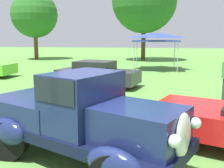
# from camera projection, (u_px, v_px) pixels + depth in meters

# --- Properties ---
(ground_plane) EXTENTS (120.00, 120.00, 0.00)m
(ground_plane) POSITION_uv_depth(u_px,v_px,m) (82.00, 164.00, 4.88)
(ground_plane) COLOR #568C3D
(feature_pickup_truck) EXTENTS (4.28, 3.07, 1.70)m
(feature_pickup_truck) POSITION_uv_depth(u_px,v_px,m) (80.00, 117.00, 4.85)
(feature_pickup_truck) COLOR black
(feature_pickup_truck) RESTS_ON ground_plane
(show_car_charcoal) EXTENTS (4.18, 2.49, 1.22)m
(show_car_charcoal) POSITION_uv_depth(u_px,v_px,m) (97.00, 74.00, 12.62)
(show_car_charcoal) COLOR #28282D
(show_car_charcoal) RESTS_ON ground_plane
(canopy_tent_left_field) EXTENTS (3.26, 3.26, 2.71)m
(canopy_tent_left_field) POSITION_uv_depth(u_px,v_px,m) (156.00, 36.00, 19.05)
(canopy_tent_left_field) COLOR #B7B7BC
(canopy_tent_left_field) RESTS_ON ground_plane
(treeline_far_left) EXTENTS (4.95, 4.95, 7.27)m
(treeline_far_left) POSITION_uv_depth(u_px,v_px,m) (34.00, 15.00, 28.22)
(treeline_far_left) COLOR brown
(treeline_far_left) RESTS_ON ground_plane
(treeline_mid_left) EXTENTS (6.58, 6.58, 9.35)m
(treeline_mid_left) POSITION_uv_depth(u_px,v_px,m) (144.00, 1.00, 26.51)
(treeline_mid_left) COLOR #47331E
(treeline_mid_left) RESTS_ON ground_plane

